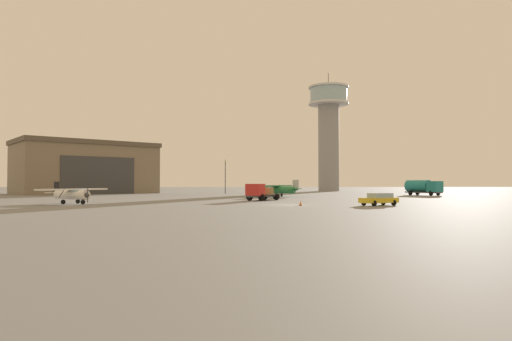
{
  "coord_description": "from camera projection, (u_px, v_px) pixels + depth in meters",
  "views": [
    {
      "loc": [
        -4.01,
        -49.85,
        2.55
      ],
      "look_at": [
        -3.42,
        25.52,
        4.61
      ],
      "focal_mm": 30.81,
      "sensor_mm": 36.0,
      "label": 1
    }
  ],
  "objects": [
    {
      "name": "truck_flatbed_red",
      "position": [
        260.0,
        192.0,
        61.91
      ],
      "size": [
        5.23,
        6.01,
        2.36
      ],
      "rotation": [
        0.0,
        0.0,
        4.09
      ],
      "color": "#38383D",
      "rests_on": "ground_plane"
    },
    {
      "name": "car_yellow",
      "position": [
        379.0,
        199.0,
        48.33
      ],
      "size": [
        4.7,
        3.62,
        1.37
      ],
      "rotation": [
        0.0,
        0.0,
        3.64
      ],
      "color": "gold",
      "rests_on": "ground_plane"
    },
    {
      "name": "airplane_white",
      "position": [
        71.0,
        193.0,
        52.24
      ],
      "size": [
        6.77,
        8.21,
        2.64
      ],
      "rotation": [
        0.0,
        0.0,
        5.71
      ],
      "color": "white",
      "rests_on": "ground_plane"
    },
    {
      "name": "hangar",
      "position": [
        86.0,
        168.0,
        102.2
      ],
      "size": [
        34.32,
        32.58,
        11.9
      ],
      "rotation": [
        0.0,
        0.0,
        -0.89
      ],
      "color": "#7A6B56",
      "rests_on": "ground_plane"
    },
    {
      "name": "traffic_cone_near_left",
      "position": [
        301.0,
        203.0,
        48.41
      ],
      "size": [
        0.36,
        0.36,
        0.59
      ],
      "color": "black",
      "rests_on": "ground_plane"
    },
    {
      "name": "airplane_green",
      "position": [
        278.0,
        189.0,
        77.54
      ],
      "size": [
        7.72,
        9.62,
        3.02
      ],
      "rotation": [
        0.0,
        0.0,
        2.63
      ],
      "color": "#287A42",
      "rests_on": "ground_plane"
    },
    {
      "name": "ground_plane",
      "position": [
        288.0,
        205.0,
        49.79
      ],
      "size": [
        400.0,
        400.0,
        0.0
      ],
      "primitive_type": "plane",
      "color": "slate"
    },
    {
      "name": "light_post_west",
      "position": [
        225.0,
        173.0,
        99.67
      ],
      "size": [
        0.44,
        0.44,
        7.79
      ],
      "color": "#38383D",
      "rests_on": "ground_plane"
    },
    {
      "name": "control_tower",
      "position": [
        329.0,
        126.0,
        129.76
      ],
      "size": [
        11.76,
        11.76,
        35.01
      ],
      "color": "gray",
      "rests_on": "ground_plane"
    },
    {
      "name": "truck_fuel_tanker_teal",
      "position": [
        423.0,
        187.0,
        86.79
      ],
      "size": [
        6.0,
        7.3,
        3.04
      ],
      "rotation": [
        0.0,
        0.0,
        5.3
      ],
      "color": "#38383D",
      "rests_on": "ground_plane"
    }
  ]
}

